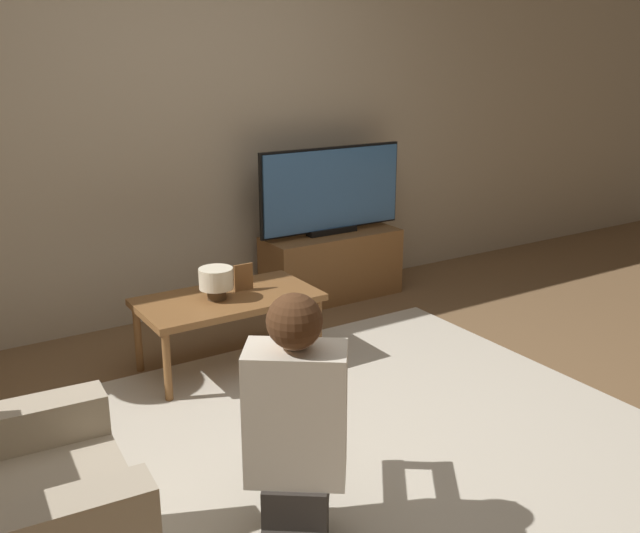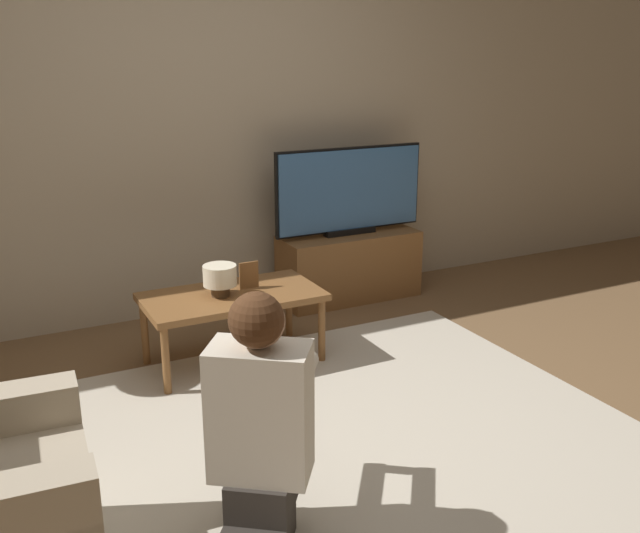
# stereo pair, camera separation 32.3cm
# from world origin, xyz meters

# --- Properties ---
(ground_plane) EXTENTS (10.00, 10.00, 0.00)m
(ground_plane) POSITION_xyz_m (0.00, 0.00, 0.00)
(ground_plane) COLOR brown
(wall_back) EXTENTS (10.00, 0.06, 2.60)m
(wall_back) POSITION_xyz_m (0.00, 1.93, 1.30)
(wall_back) COLOR tan
(wall_back) RESTS_ON ground_plane
(rug) EXTENTS (2.68, 2.27, 0.02)m
(rug) POSITION_xyz_m (0.00, 0.00, 0.01)
(rug) COLOR beige
(rug) RESTS_ON ground_plane
(tv_stand) EXTENTS (0.97, 0.37, 0.46)m
(tv_stand) POSITION_xyz_m (1.00, 1.64, 0.23)
(tv_stand) COLOR brown
(tv_stand) RESTS_ON ground_plane
(tv) EXTENTS (1.09, 0.08, 0.59)m
(tv) POSITION_xyz_m (1.00, 1.65, 0.76)
(tv) COLOR black
(tv) RESTS_ON tv_stand
(coffee_table) EXTENTS (0.95, 0.51, 0.41)m
(coffee_table) POSITION_xyz_m (-0.10, 0.99, 0.37)
(coffee_table) COLOR brown
(coffee_table) RESTS_ON ground_plane
(person_kneeling) EXTENTS (0.69, 0.82, 0.92)m
(person_kneeling) POSITION_xyz_m (-0.54, -0.48, 0.46)
(person_kneeling) COLOR #332D28
(person_kneeling) RESTS_ON rug
(picture_frame) EXTENTS (0.11, 0.01, 0.15)m
(picture_frame) POSITION_xyz_m (0.02, 1.03, 0.48)
(picture_frame) COLOR brown
(picture_frame) RESTS_ON coffee_table
(table_lamp) EXTENTS (0.18, 0.18, 0.17)m
(table_lamp) POSITION_xyz_m (-0.17, 0.98, 0.51)
(table_lamp) COLOR #4C3823
(table_lamp) RESTS_ON coffee_table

